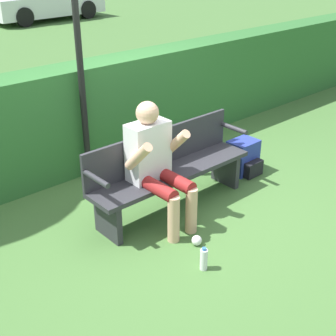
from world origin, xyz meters
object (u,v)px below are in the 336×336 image
object	(u,v)px
person_seated	(156,160)
parked_car	(43,1)
backpack	(244,158)
signpost	(77,28)
park_bench	(169,168)
water_bottle	(204,259)

from	to	relation	value
person_seated	parked_car	xyz separation A→B (m)	(5.22, 11.94, -0.05)
backpack	person_seated	bearing A→B (deg)	-175.47
signpost	parked_car	size ratio (longest dim) A/B	0.74
park_bench	person_seated	size ratio (longest dim) A/B	1.54
park_bench	signpost	xyz separation A→B (m)	(-0.27, 1.07, 1.26)
backpack	water_bottle	xyz separation A→B (m)	(-1.64, -0.96, -0.09)
park_bench	parked_car	xyz separation A→B (m)	(4.95, 11.81, 0.17)
person_seated	backpack	size ratio (longest dim) A/B	3.01
person_seated	parked_car	bearing A→B (deg)	66.38
person_seated	parked_car	size ratio (longest dim) A/B	0.31
water_bottle	person_seated	bearing A→B (deg)	76.64
signpost	parked_car	bearing A→B (deg)	64.09
backpack	water_bottle	distance (m)	1.91
park_bench	backpack	world-z (taller)	park_bench
park_bench	backpack	distance (m)	1.19
backpack	parked_car	xyz separation A→B (m)	(3.78, 11.82, 0.41)
backpack	parked_car	size ratio (longest dim) A/B	0.10
signpost	parked_car	xyz separation A→B (m)	(5.22, 10.74, -1.09)
person_seated	backpack	distance (m)	1.52
person_seated	water_bottle	xyz separation A→B (m)	(-0.20, -0.85, -0.55)
park_bench	water_bottle	bearing A→B (deg)	-115.99
person_seated	signpost	world-z (taller)	signpost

